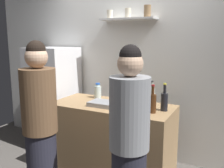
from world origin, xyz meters
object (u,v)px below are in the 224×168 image
object	(u,v)px
wine_bottle_pale_glass	(152,96)
wine_bottle_amber_glass	(153,103)
baking_pan	(104,104)
wine_bottle_dark_glass	(164,101)
refrigerator	(54,99)
utensil_holder	(125,100)
wine_bottle_green_glass	(135,94)
water_bottle_plastic	(98,92)
person_grey_hoodie	(129,144)
person_brown_jacket	(40,128)

from	to	relation	value
wine_bottle_pale_glass	wine_bottle_amber_glass	bearing A→B (deg)	-70.20
baking_pan	wine_bottle_amber_glass	bearing A→B (deg)	-0.47
wine_bottle_pale_glass	wine_bottle_dark_glass	world-z (taller)	wine_bottle_dark_glass
refrigerator	wine_bottle_pale_glass	xyz separation A→B (m)	(1.62, -0.18, 0.25)
utensil_holder	wine_bottle_amber_glass	size ratio (longest dim) A/B	0.72
wine_bottle_green_glass	wine_bottle_dark_glass	xyz separation A→B (m)	(0.40, -0.15, 0.00)
wine_bottle_green_glass	water_bottle_plastic	distance (m)	0.54
refrigerator	person_grey_hoodie	world-z (taller)	person_grey_hoodie
wine_bottle_dark_glass	person_grey_hoodie	world-z (taller)	person_grey_hoodie
wine_bottle_green_glass	person_brown_jacket	world-z (taller)	person_brown_jacket
water_bottle_plastic	person_grey_hoodie	bearing A→B (deg)	-47.97
wine_bottle_amber_glass	person_grey_hoodie	size ratio (longest dim) A/B	0.18
wine_bottle_green_glass	wine_bottle_dark_glass	bearing A→B (deg)	-20.72
wine_bottle_pale_glass	wine_bottle_dark_glass	distance (m)	0.23
person_grey_hoodie	water_bottle_plastic	bearing A→B (deg)	-55.73
person_grey_hoodie	wine_bottle_pale_glass	bearing A→B (deg)	-91.05
wine_bottle_amber_glass	person_grey_hoodie	world-z (taller)	person_grey_hoodie
wine_bottle_amber_glass	baking_pan	bearing A→B (deg)	179.53
water_bottle_plastic	person_grey_hoodie	size ratio (longest dim) A/B	0.12
baking_pan	person_grey_hoodie	world-z (taller)	person_grey_hoodie
person_grey_hoodie	wine_bottle_dark_glass	bearing A→B (deg)	-103.35
baking_pan	utensil_holder	xyz separation A→B (m)	(0.18, 0.18, 0.03)
utensil_holder	water_bottle_plastic	size ratio (longest dim) A/B	1.10
utensil_holder	wine_bottle_amber_glass	bearing A→B (deg)	-24.08
wine_bottle_pale_glass	water_bottle_plastic	size ratio (longest dim) A/B	1.49
wine_bottle_pale_glass	person_grey_hoodie	size ratio (longest dim) A/B	0.18
wine_bottle_dark_glass	water_bottle_plastic	distance (m)	0.95
baking_pan	wine_bottle_amber_glass	distance (m)	0.59
baking_pan	water_bottle_plastic	distance (m)	0.40
wine_bottle_amber_glass	wine_bottle_pale_glass	world-z (taller)	wine_bottle_amber_glass
wine_bottle_pale_glass	baking_pan	bearing A→B (deg)	-152.58
wine_bottle_dark_glass	person_grey_hoodie	size ratio (longest dim) A/B	0.19
baking_pan	person_grey_hoodie	size ratio (longest dim) A/B	0.21
utensil_holder	person_grey_hoodie	bearing A→B (deg)	-63.36
wine_bottle_pale_glass	water_bottle_plastic	xyz separation A→B (m)	(-0.75, 0.04, -0.03)
wine_bottle_amber_glass	wine_bottle_dark_glass	world-z (taller)	wine_bottle_dark_glass
person_grey_hoodie	refrigerator	bearing A→B (deg)	-40.02
wine_bottle_amber_glass	refrigerator	bearing A→B (deg)	165.70
wine_bottle_amber_glass	wine_bottle_pale_glass	bearing A→B (deg)	109.80
person_grey_hoodie	person_brown_jacket	distance (m)	0.92
refrigerator	wine_bottle_green_glass	world-z (taller)	refrigerator
person_brown_jacket	wine_bottle_dark_glass	bearing A→B (deg)	-156.67
wine_bottle_pale_glass	wine_bottle_green_glass	world-z (taller)	wine_bottle_pale_glass
wine_bottle_pale_glass	utensil_holder	bearing A→B (deg)	-165.52
person_brown_jacket	utensil_holder	bearing A→B (deg)	-136.24
wine_bottle_green_glass	refrigerator	bearing A→B (deg)	173.74
wine_bottle_green_glass	person_grey_hoodie	xyz separation A→B (m)	(0.32, -0.94, -0.21)
water_bottle_plastic	person_brown_jacket	xyz separation A→B (m)	(-0.05, -1.03, -0.17)
wine_bottle_amber_glass	utensil_holder	bearing A→B (deg)	155.92
water_bottle_plastic	wine_bottle_dark_glass	bearing A→B (deg)	-10.41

